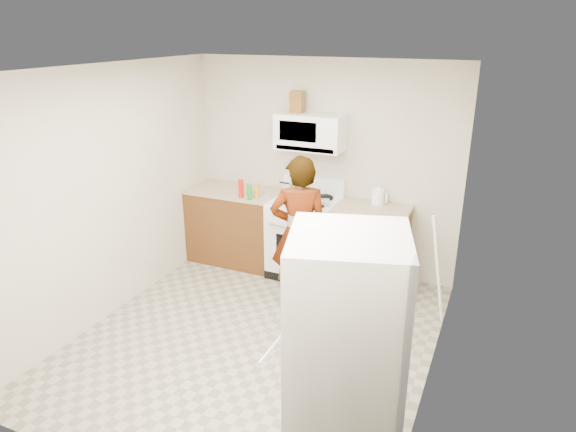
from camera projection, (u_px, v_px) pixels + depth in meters
The scene contains 20 objects.
floor at pixel (257, 338), 4.93m from camera, with size 3.60×3.60×0.00m, color gray.
back_wall at pixel (323, 168), 6.04m from camera, with size 3.20×0.02×2.50m, color beige.
right_wall at pixel (440, 245), 3.90m from camera, with size 0.02×3.60×2.50m, color beige.
cabinet_left at pixel (236, 226), 6.45m from camera, with size 1.12×0.62×0.90m, color #583715.
counter_left at pixel (235, 191), 6.29m from camera, with size 1.14×0.64×0.04m, color tan.
cabinet_right at pixel (369, 249), 5.80m from camera, with size 0.80×0.62×0.90m, color #583715.
counter_right at pixel (372, 210), 5.64m from camera, with size 0.82×0.64×0.04m, color tan.
gas_range at pixel (305, 236), 6.08m from camera, with size 0.76×0.65×1.13m.
microwave at pixel (311, 132), 5.76m from camera, with size 0.76×0.38×0.40m, color white.
person at pixel (299, 233), 5.26m from camera, with size 0.60×0.39×1.64m, color tan.
fridge at pixel (345, 361), 3.21m from camera, with size 0.70×0.70×1.70m, color silver.
kettle at pixel (378, 197), 5.75m from camera, with size 0.14×0.14×0.17m, color white.
jug at pixel (297, 102), 5.74m from camera, with size 0.14×0.14×0.24m, color brown.
saucepan at pixel (299, 188), 6.07m from camera, with size 0.23×0.23×0.12m, color #BCBBC0.
tray at pixel (318, 203), 5.75m from camera, with size 0.25×0.16×0.05m, color white.
bottle_spray at pixel (241, 188), 5.96m from camera, with size 0.06×0.06×0.21m, color red.
bottle_hot_sauce at pixel (257, 191), 5.95m from camera, with size 0.05×0.05×0.16m, color orange.
bottle_green_cap at pixel (250, 192), 5.88m from camera, with size 0.06×0.06×0.18m, color #17821F.
pot_lid at pixel (256, 193), 6.13m from camera, with size 0.24×0.24×0.01m, color silver.
broom at pixel (438, 271), 4.96m from camera, with size 0.03×0.03×1.19m, color white.
Camera 1 is at (1.97, -3.74, 2.82)m, focal length 32.00 mm.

